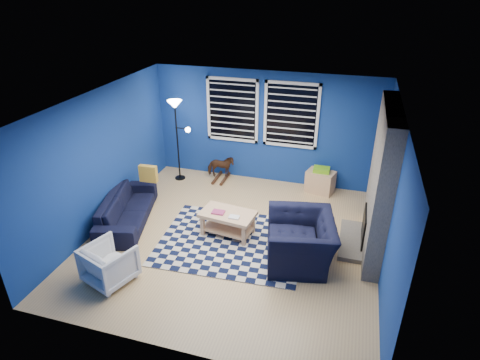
# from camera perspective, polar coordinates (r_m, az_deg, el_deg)

# --- Properties ---
(floor) EXTENTS (5.00, 5.00, 0.00)m
(floor) POSITION_cam_1_polar(r_m,az_deg,el_deg) (7.29, -1.07, -8.39)
(floor) COLOR tan
(floor) RESTS_ON ground
(ceiling) EXTENTS (5.00, 5.00, 0.00)m
(ceiling) POSITION_cam_1_polar(r_m,az_deg,el_deg) (6.19, -1.27, 10.84)
(ceiling) COLOR white
(ceiling) RESTS_ON wall_back
(wall_back) EXTENTS (5.00, 0.00, 5.00)m
(wall_back) POSITION_cam_1_polar(r_m,az_deg,el_deg) (8.87, 3.67, 7.38)
(wall_back) COLOR navy
(wall_back) RESTS_ON floor
(wall_left) EXTENTS (0.00, 5.00, 5.00)m
(wall_left) POSITION_cam_1_polar(r_m,az_deg,el_deg) (7.70, -19.24, 2.73)
(wall_left) COLOR navy
(wall_left) RESTS_ON floor
(wall_right) EXTENTS (0.00, 5.00, 5.00)m
(wall_right) POSITION_cam_1_polar(r_m,az_deg,el_deg) (6.44, 20.63, -2.38)
(wall_right) COLOR navy
(wall_right) RESTS_ON floor
(fireplace) EXTENTS (0.65, 2.00, 2.50)m
(fireplace) POSITION_cam_1_polar(r_m,az_deg,el_deg) (6.89, 19.23, -0.65)
(fireplace) COLOR gray
(fireplace) RESTS_ON floor
(window_left) EXTENTS (1.17, 0.06, 1.42)m
(window_left) POSITION_cam_1_polar(r_m,az_deg,el_deg) (8.91, -1.09, 9.89)
(window_left) COLOR black
(window_left) RESTS_ON wall_back
(window_right) EXTENTS (1.17, 0.06, 1.42)m
(window_right) POSITION_cam_1_polar(r_m,az_deg,el_deg) (8.63, 7.29, 9.10)
(window_right) COLOR black
(window_right) RESTS_ON wall_back
(tv) EXTENTS (0.07, 1.00, 0.58)m
(tv) POSITION_cam_1_polar(r_m,az_deg,el_deg) (8.20, 19.86, 5.22)
(tv) COLOR black
(tv) RESTS_ON wall_right
(rug) EXTENTS (2.60, 2.13, 0.02)m
(rug) POSITION_cam_1_polar(r_m,az_deg,el_deg) (7.22, -1.23, -8.71)
(rug) COLOR black
(rug) RESTS_ON floor
(sofa) EXTENTS (2.05, 1.22, 0.56)m
(sofa) POSITION_cam_1_polar(r_m,az_deg,el_deg) (7.93, -15.78, -3.96)
(sofa) COLOR black
(sofa) RESTS_ON floor
(armchair_big) EXTENTS (1.40, 1.29, 0.78)m
(armchair_big) POSITION_cam_1_polar(r_m,az_deg,el_deg) (6.65, 8.60, -8.52)
(armchair_big) COLOR black
(armchair_big) RESTS_ON floor
(armchair_bent) EXTENTS (0.86, 0.87, 0.62)m
(armchair_bent) POSITION_cam_1_polar(r_m,az_deg,el_deg) (6.55, -18.07, -11.22)
(armchair_bent) COLOR gray
(armchair_bent) RESTS_ON floor
(rocking_horse) EXTENTS (0.43, 0.67, 0.52)m
(rocking_horse) POSITION_cam_1_polar(r_m,az_deg,el_deg) (9.19, -2.77, 1.91)
(rocking_horse) COLOR #4B2618
(rocking_horse) RESTS_ON floor
(coffee_table) EXTENTS (1.02, 0.67, 0.48)m
(coffee_table) POSITION_cam_1_polar(r_m,az_deg,el_deg) (7.24, -1.76, -5.53)
(coffee_table) COLOR tan
(coffee_table) RESTS_ON rug
(cabinet) EXTENTS (0.66, 0.53, 0.57)m
(cabinet) POSITION_cam_1_polar(r_m,az_deg,el_deg) (8.87, 11.36, -0.15)
(cabinet) COLOR tan
(cabinet) RESTS_ON floor
(floor_lamp) EXTENTS (0.51, 0.31, 1.86)m
(floor_lamp) POSITION_cam_1_polar(r_m,az_deg,el_deg) (8.90, -9.05, 9.01)
(floor_lamp) COLOR black
(floor_lamp) RESTS_ON floor
(throw_pillow) EXTENTS (0.37, 0.13, 0.34)m
(throw_pillow) POSITION_cam_1_polar(r_m,az_deg,el_deg) (8.14, -12.92, 0.88)
(throw_pillow) COLOR gold
(throw_pillow) RESTS_ON sofa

